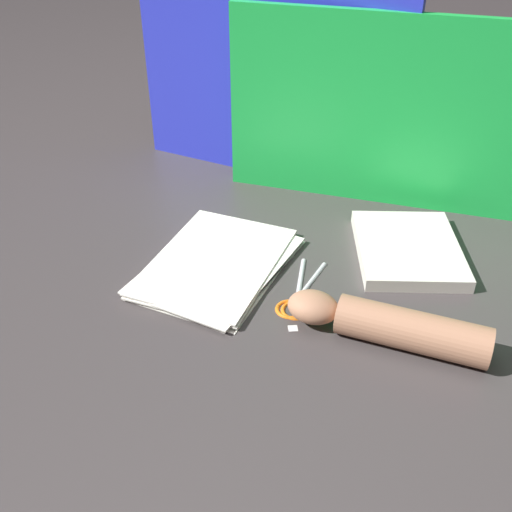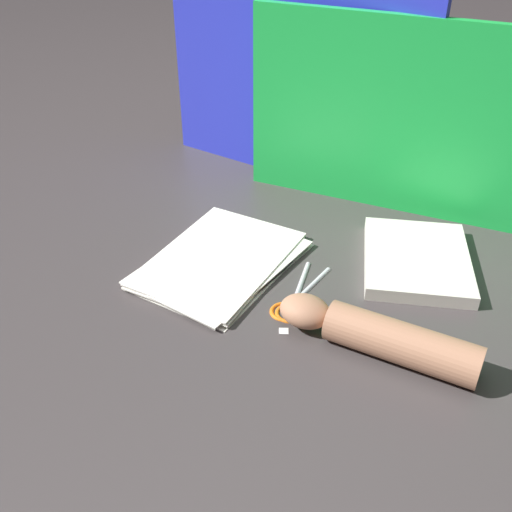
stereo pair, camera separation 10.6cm
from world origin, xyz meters
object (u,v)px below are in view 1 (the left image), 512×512
Objects in this scene: paper_stack at (217,264)px; book_closed at (408,249)px; hand_forearm at (389,325)px; scissors at (298,297)px.

book_closed is (0.31, 0.20, 0.01)m from paper_stack.
paper_stack is 1.02× the size of hand_forearm.
hand_forearm reaches higher than paper_stack.
hand_forearm is (0.35, -0.05, 0.03)m from paper_stack.
scissors is (-0.14, -0.22, -0.01)m from book_closed.
hand_forearm is (0.04, -0.26, 0.02)m from book_closed.
paper_stack reaches higher than scissors.
paper_stack is 0.37m from book_closed.
book_closed is 0.26m from scissors.
hand_forearm reaches higher than scissors.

